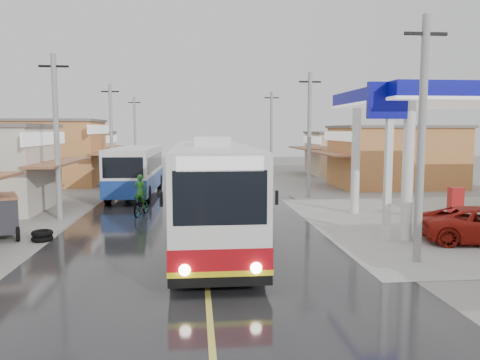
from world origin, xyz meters
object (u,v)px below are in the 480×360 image
(cyclist, at_px, (141,202))
(tyre_stack, at_px, (42,236))
(coach_bus, at_px, (211,191))
(second_bus, at_px, (136,170))

(cyclist, bearing_deg, tyre_stack, -109.34)
(coach_bus, distance_m, tyre_stack, 6.92)
(tyre_stack, bearing_deg, coach_bus, -4.70)
(cyclist, relative_size, tyre_stack, 2.57)
(cyclist, xyz_separation_m, tyre_stack, (-3.26, -5.28, -0.49))
(tyre_stack, bearing_deg, second_bus, 80.35)
(coach_bus, distance_m, cyclist, 6.87)
(cyclist, bearing_deg, second_bus, 111.13)
(coach_bus, height_order, tyre_stack, coach_bus)
(second_bus, bearing_deg, cyclist, -79.71)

